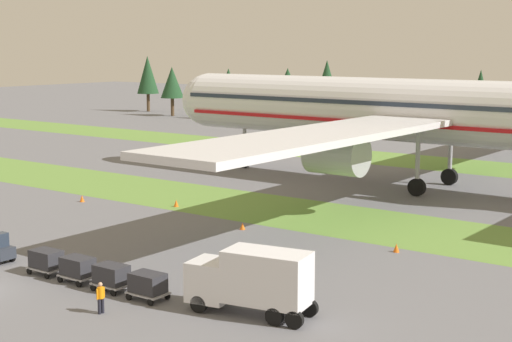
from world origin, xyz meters
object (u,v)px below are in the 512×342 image
at_px(airliner, 415,111).
at_px(taxiway_marker_1, 176,203).
at_px(cargo_dolly_third, 111,275).
at_px(cargo_dolly_second, 78,267).
at_px(taxiway_marker_0, 242,226).
at_px(ground_crew_marshaller, 101,297).
at_px(taxiway_marker_3, 82,198).
at_px(catering_truck, 251,279).
at_px(cargo_dolly_fourth, 148,284).
at_px(cargo_dolly_lead, 46,260).
at_px(taxiway_marker_2, 396,248).

bearing_deg(airliner, taxiway_marker_1, 149.56).
distance_m(airliner, cargo_dolly_third, 42.33).
distance_m(cargo_dolly_second, taxiway_marker_0, 16.93).
distance_m(ground_crew_marshaller, taxiway_marker_3, 31.49).
bearing_deg(catering_truck, cargo_dolly_fourth, 93.61).
xyz_separation_m(cargo_dolly_lead, catering_truck, (14.86, 1.73, 1.03)).
relative_size(cargo_dolly_second, catering_truck, 0.31).
bearing_deg(taxiway_marker_0, taxiway_marker_1, 161.18).
relative_size(cargo_dolly_second, taxiway_marker_3, 3.46).
height_order(cargo_dolly_second, taxiway_marker_2, cargo_dolly_second).
distance_m(airliner, taxiway_marker_2, 27.01).
distance_m(cargo_dolly_lead, cargo_dolly_fourth, 8.70).
height_order(taxiway_marker_0, taxiway_marker_3, taxiway_marker_3).
height_order(airliner, taxiway_marker_1, airliner).
bearing_deg(taxiway_marker_3, cargo_dolly_third, -37.41).
height_order(ground_crew_marshaller, taxiway_marker_1, ground_crew_marshaller).
bearing_deg(airliner, cargo_dolly_fourth, -174.70).
height_order(cargo_dolly_second, cargo_dolly_fourth, same).
bearing_deg(taxiway_marker_2, taxiway_marker_0, -175.51).
xyz_separation_m(cargo_dolly_fourth, ground_crew_marshaller, (-0.40, -3.17, 0.03)).
bearing_deg(catering_truck, cargo_dolly_third, 89.53).
distance_m(airliner, cargo_dolly_second, 42.45).
bearing_deg(cargo_dolly_fourth, ground_crew_marshaller, 171.71).
height_order(airliner, cargo_dolly_fourth, airliner).
xyz_separation_m(cargo_dolly_third, taxiway_marker_2, (9.52, 17.86, -0.62)).
xyz_separation_m(taxiway_marker_1, taxiway_marker_2, (22.96, -2.46, -0.01)).
xyz_separation_m(cargo_dolly_lead, ground_crew_marshaller, (8.30, -3.00, 0.03)).
bearing_deg(taxiway_marker_0, taxiway_marker_2, 4.49).
bearing_deg(airliner, cargo_dolly_third, -178.67).
relative_size(cargo_dolly_third, taxiway_marker_3, 3.46).
relative_size(cargo_dolly_third, taxiway_marker_0, 4.08).
distance_m(taxiway_marker_0, taxiway_marker_3, 18.65).
relative_size(cargo_dolly_fourth, ground_crew_marshaller, 1.28).
bearing_deg(catering_truck, taxiway_marker_1, 39.68).
bearing_deg(taxiway_marker_0, ground_crew_marshaller, -73.89).
distance_m(cargo_dolly_lead, cargo_dolly_third, 5.80).
xyz_separation_m(cargo_dolly_lead, cargo_dolly_third, (5.80, 0.11, 0.00)).
height_order(airliner, ground_crew_marshaller, airliner).
distance_m(cargo_dolly_third, taxiway_marker_0, 17.18).
distance_m(cargo_dolly_lead, taxiway_marker_0, 17.17).
bearing_deg(taxiway_marker_2, taxiway_marker_3, -178.00).
bearing_deg(cargo_dolly_fourth, taxiway_marker_1, 37.75).
distance_m(cargo_dolly_second, cargo_dolly_third, 2.90).
xyz_separation_m(airliner, catering_truck, (9.63, -40.14, -5.90)).
distance_m(taxiway_marker_1, taxiway_marker_3, 9.20).
xyz_separation_m(airliner, cargo_dolly_lead, (-5.23, -41.87, -6.94)).
distance_m(catering_truck, taxiway_marker_0, 19.68).
relative_size(airliner, cargo_dolly_fourth, 33.54).
distance_m(catering_truck, taxiway_marker_1, 29.31).
bearing_deg(catering_truck, taxiway_marker_3, 53.36).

